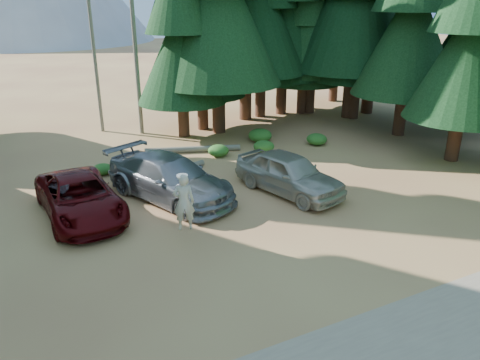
% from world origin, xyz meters
% --- Properties ---
extents(ground, '(160.00, 160.00, 0.00)m').
position_xyz_m(ground, '(0.00, 0.00, 0.00)').
color(ground, '#A06244').
rests_on(ground, ground).
extents(forest_belt_north, '(36.00, 7.00, 22.00)m').
position_xyz_m(forest_belt_north, '(0.00, 15.00, 0.00)').
color(forest_belt_north, black).
rests_on(forest_belt_north, ground).
extents(forest_belt_east, '(6.00, 22.00, 22.00)m').
position_xyz_m(forest_belt_east, '(15.50, 4.00, 0.00)').
color(forest_belt_east, black).
rests_on(forest_belt_east, ground).
extents(snag_front, '(0.24, 0.24, 12.00)m').
position_xyz_m(snag_front, '(0.80, 14.50, 6.00)').
color(snag_front, '#686253').
rests_on(snag_front, ground).
extents(snag_back, '(0.20, 0.20, 10.00)m').
position_xyz_m(snag_back, '(-1.20, 16.00, 5.00)').
color(snag_back, '#686253').
rests_on(snag_back, ground).
extents(red_pickup, '(2.85, 5.55, 1.50)m').
position_xyz_m(red_pickup, '(-4.25, 4.41, 0.75)').
color(red_pickup, '#500609').
rests_on(red_pickup, ground).
extents(silver_minivan_center, '(4.56, 6.43, 1.73)m').
position_xyz_m(silver_minivan_center, '(-0.77, 4.52, 0.86)').
color(silver_minivan_center, gray).
rests_on(silver_minivan_center, ground).
extents(silver_minivan_right, '(3.21, 5.30, 1.69)m').
position_xyz_m(silver_minivan_right, '(3.79, 2.92, 0.84)').
color(silver_minivan_right, beige).
rests_on(silver_minivan_right, ground).
extents(frisbee_player, '(0.81, 0.64, 1.95)m').
position_xyz_m(frisbee_player, '(-1.44, 1.03, 1.36)').
color(frisbee_player, beige).
rests_on(frisbee_player, ground).
extents(log_left, '(3.81, 1.43, 0.28)m').
position_xyz_m(log_left, '(0.00, 7.00, 0.14)').
color(log_left, '#686253').
rests_on(log_left, ground).
extents(log_mid, '(3.23, 1.23, 0.27)m').
position_xyz_m(log_mid, '(-1.38, 8.56, 0.14)').
color(log_mid, '#686253').
rests_on(log_mid, ground).
extents(log_right, '(4.79, 1.88, 0.32)m').
position_xyz_m(log_right, '(2.19, 9.69, 0.16)').
color(log_right, '#686253').
rests_on(log_right, ground).
extents(shrub_left, '(0.89, 0.89, 0.49)m').
position_xyz_m(shrub_left, '(-2.68, 8.51, 0.25)').
color(shrub_left, '#2B5B1B').
rests_on(shrub_left, ground).
extents(shrub_center_left, '(0.97, 0.97, 0.53)m').
position_xyz_m(shrub_center_left, '(-0.76, 7.49, 0.27)').
color(shrub_center_left, '#2B5B1B').
rests_on(shrub_center_left, ground).
extents(shrub_center_right, '(1.06, 1.06, 0.58)m').
position_xyz_m(shrub_center_right, '(3.12, 8.54, 0.29)').
color(shrub_center_right, '#2B5B1B').
rests_on(shrub_center_right, ground).
extents(shrub_right, '(1.09, 1.09, 0.60)m').
position_xyz_m(shrub_right, '(5.53, 8.11, 0.30)').
color(shrub_right, '#2B5B1B').
rests_on(shrub_right, ground).
extents(shrub_far_right, '(1.31, 1.31, 0.72)m').
position_xyz_m(shrub_far_right, '(6.25, 9.83, 0.36)').
color(shrub_far_right, '#2B5B1B').
rests_on(shrub_far_right, ground).
extents(shrub_edge_east, '(1.11, 1.11, 0.61)m').
position_xyz_m(shrub_edge_east, '(8.75, 7.94, 0.31)').
color(shrub_edge_east, '#2B5B1B').
rests_on(shrub_edge_east, ground).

